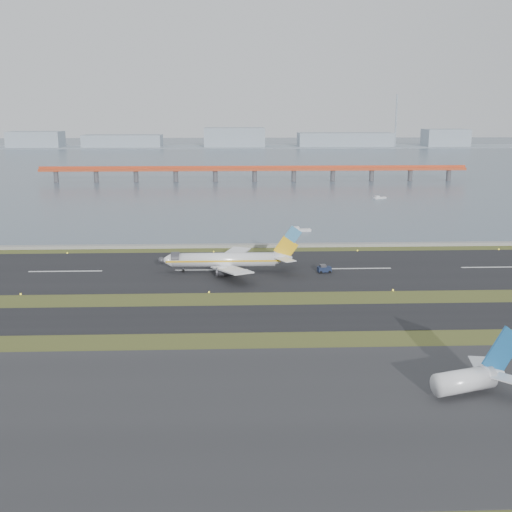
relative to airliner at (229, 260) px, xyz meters
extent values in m
plane|color=#314518|center=(-4.86, -27.79, -3.46)|extent=(1000.00, 1000.00, 0.00)
cube|color=#2A2A2C|center=(-4.86, -82.79, -3.41)|extent=(1000.00, 50.00, 0.10)
cube|color=black|center=(-4.86, -39.79, -3.41)|extent=(1000.00, 18.00, 0.10)
cube|color=black|center=(-4.86, 2.21, -3.41)|extent=(1000.00, 45.00, 0.10)
cube|color=gray|center=(-4.86, 32.21, -2.96)|extent=(1000.00, 2.50, 1.00)
cube|color=#4C596D|center=(-4.86, 432.21, -3.46)|extent=(1400.00, 800.00, 1.30)
cube|color=#B9411F|center=(15.14, 222.21, 4.04)|extent=(260.00, 5.00, 1.60)
cube|color=#B9411F|center=(15.14, 222.21, 5.54)|extent=(260.00, 0.40, 1.40)
cylinder|color=#4C4C51|center=(-80.86, 222.21, -0.46)|extent=(2.80, 2.80, 7.00)
cylinder|color=#4C4C51|center=(15.14, 222.21, -0.46)|extent=(2.80, 2.80, 7.00)
cylinder|color=#4C4C51|center=(111.14, 222.21, -0.46)|extent=(2.80, 2.80, 7.00)
cube|color=#909EAB|center=(-4.86, 592.21, -3.46)|extent=(1400.00, 80.00, 1.00)
cube|color=#909EAB|center=(-224.86, 592.21, 5.54)|extent=(60.00, 35.00, 18.00)
cube|color=#909EAB|center=(-124.86, 592.21, 3.54)|extent=(90.00, 35.00, 14.00)
cube|color=#909EAB|center=(5.14, 592.21, 7.54)|extent=(70.00, 35.00, 22.00)
cube|color=#909EAB|center=(135.14, 592.21, 4.54)|extent=(110.00, 35.00, 16.00)
cube|color=#909EAB|center=(255.14, 592.21, 6.54)|extent=(50.00, 35.00, 20.00)
cylinder|color=#909EAB|center=(195.14, 592.21, 26.54)|extent=(1.80, 1.80, 60.00)
cylinder|color=white|center=(-1.50, 0.00, 0.04)|extent=(28.00, 3.80, 3.80)
cone|color=white|center=(-17.10, 0.00, 0.04)|extent=(3.20, 3.80, 3.80)
cone|color=white|center=(14.70, 0.00, 0.34)|extent=(5.00, 3.80, 3.80)
cube|color=yellow|center=(-1.50, -1.92, 0.04)|extent=(31.00, 0.06, 0.45)
cube|color=yellow|center=(-1.50, 1.92, 0.04)|extent=(31.00, 0.06, 0.45)
cube|color=white|center=(0.70, -8.50, -0.66)|extent=(11.31, 15.89, 1.66)
cube|color=white|center=(0.70, 8.50, -0.66)|extent=(11.31, 15.89, 1.66)
cylinder|color=#3D3D42|center=(-1.00, -6.00, -1.86)|extent=(4.20, 2.10, 2.10)
cylinder|color=#3D3D42|center=(-1.00, 6.00, -1.86)|extent=(4.20, 2.10, 2.10)
cube|color=yellow|center=(15.50, 0.00, 3.24)|extent=(6.80, 0.35, 6.85)
cube|color=#438ABF|center=(17.40, 0.00, 6.94)|extent=(4.85, 0.37, 4.90)
cube|color=white|center=(15.00, -3.80, 0.84)|extent=(5.64, 6.80, 0.22)
cube|color=white|center=(15.00, 3.80, 0.84)|extent=(5.64, 6.80, 0.22)
cylinder|color=black|center=(-12.50, 0.00, -3.01)|extent=(0.80, 0.28, 0.80)
cylinder|color=black|center=(0.00, -2.80, -2.91)|extent=(1.00, 0.38, 1.00)
cylinder|color=black|center=(0.00, 2.80, -2.91)|extent=(1.00, 0.38, 1.00)
cube|color=#151E39|center=(25.87, -1.79, -2.44)|extent=(3.86, 2.52, 1.35)
cube|color=#3D3D42|center=(25.43, -1.85, -1.54)|extent=(1.80, 1.90, 0.79)
cylinder|color=black|center=(24.78, -2.86, -3.06)|extent=(0.83, 0.45, 0.79)
cylinder|color=black|center=(24.52, -1.08, -3.06)|extent=(0.83, 0.45, 0.79)
cylinder|color=black|center=(27.23, -2.50, -3.06)|extent=(0.83, 0.45, 0.79)
cylinder|color=black|center=(26.97, -0.72, -3.06)|extent=(0.83, 0.45, 0.79)
cylinder|color=white|center=(36.40, -79.11, -0.86)|extent=(10.63, 6.58, 3.60)
cone|color=white|center=(41.62, -77.37, -0.66)|extent=(4.93, 4.68, 3.60)
cube|color=#1C5B97|center=(43.04, -76.89, 3.04)|extent=(7.42, 2.77, 8.32)
cube|color=white|center=(43.20, -80.53, -0.16)|extent=(6.05, 5.96, 0.20)
cube|color=white|center=(40.98, -73.89, -0.16)|extent=(3.87, 5.92, 0.20)
cube|color=silver|center=(25.81, 58.66, -3.03)|extent=(7.69, 2.97, 0.97)
cube|color=silver|center=(24.20, 58.53, -2.17)|extent=(2.28, 1.89, 0.97)
cube|color=silver|center=(74.38, 143.69, -3.08)|extent=(6.90, 4.48, 0.85)
cube|color=silver|center=(73.07, 143.14, -2.32)|extent=(2.33, 2.13, 0.85)
camera|label=1|loc=(0.74, -169.75, 40.08)|focal=45.00mm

